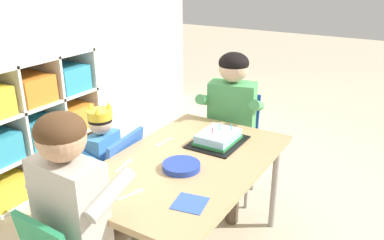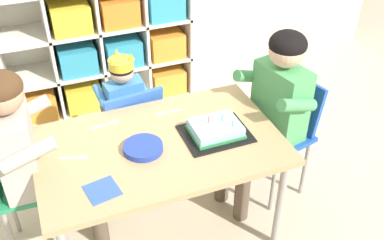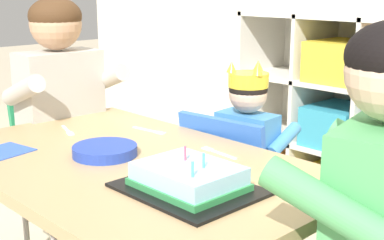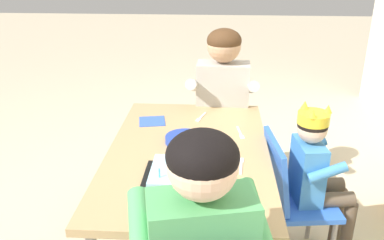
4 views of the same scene
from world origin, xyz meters
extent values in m
cube|color=tan|center=(0.00, 0.00, 0.60)|extent=(1.17, 0.72, 0.03)
cylinder|color=#9E9993|center=(-0.52, -0.30, 0.29)|extent=(0.04, 0.04, 0.58)
cylinder|color=#9E9993|center=(-0.52, 0.30, 0.29)|extent=(0.04, 0.04, 0.58)
cube|color=blue|center=(-0.03, 0.54, 0.35)|extent=(0.40, 0.33, 0.03)
cube|color=blue|center=(-0.02, 0.40, 0.52)|extent=(0.34, 0.11, 0.30)
cylinder|color=gray|center=(-0.20, 0.63, 0.17)|extent=(0.02, 0.02, 0.34)
cylinder|color=gray|center=(-0.17, 0.41, 0.17)|extent=(0.02, 0.02, 0.34)
cube|color=#3D7FBC|center=(-0.03, 0.55, 0.51)|extent=(0.22, 0.14, 0.29)
sphere|color=#DBB293|center=(-0.03, 0.55, 0.72)|extent=(0.13, 0.13, 0.13)
ellipsoid|color=black|center=(-0.03, 0.55, 0.74)|extent=(0.14, 0.14, 0.10)
cylinder|color=yellow|center=(-0.03, 0.55, 0.77)|extent=(0.14, 0.14, 0.05)
cone|color=yellow|center=(-0.04, 0.61, 0.82)|extent=(0.04, 0.04, 0.04)
cone|color=yellow|center=(0.02, 0.53, 0.82)|extent=(0.04, 0.04, 0.04)
cone|color=yellow|center=(-0.08, 0.51, 0.82)|extent=(0.04, 0.04, 0.04)
cylinder|color=brown|center=(0.02, 0.66, 0.39)|extent=(0.09, 0.22, 0.07)
cylinder|color=brown|center=(-0.11, 0.64, 0.39)|extent=(0.09, 0.22, 0.07)
cylinder|color=brown|center=(0.00, 0.76, 0.18)|extent=(0.06, 0.06, 0.36)
cylinder|color=brown|center=(-0.12, 0.75, 0.18)|extent=(0.06, 0.06, 0.36)
cylinder|color=#3D7FBC|center=(0.09, 0.60, 0.57)|extent=(0.06, 0.18, 0.10)
cylinder|color=#3D7FBC|center=(-0.16, 0.57, 0.57)|extent=(0.06, 0.18, 0.10)
cube|color=#238451|center=(-0.63, 0.16, 0.42)|extent=(0.32, 0.32, 0.03)
cube|color=#238451|center=(-0.77, 0.16, 0.55)|extent=(0.07, 0.28, 0.23)
cylinder|color=gray|center=(-0.51, 0.03, 0.21)|extent=(0.02, 0.02, 0.41)
cylinder|color=gray|center=(-0.50, 0.27, 0.21)|extent=(0.02, 0.02, 0.41)
cylinder|color=gray|center=(-0.76, 0.04, 0.21)|extent=(0.02, 0.02, 0.41)
cylinder|color=gray|center=(-0.75, 0.29, 0.21)|extent=(0.02, 0.02, 0.41)
cube|color=#B2ADA3|center=(-0.63, 0.16, 0.64)|extent=(0.17, 0.31, 0.42)
sphere|color=tan|center=(-0.63, 0.16, 0.95)|extent=(0.19, 0.19, 0.19)
ellipsoid|color=#472D19|center=(-0.63, 0.16, 0.98)|extent=(0.19, 0.19, 0.14)
cylinder|color=brown|center=(-0.48, 0.06, 0.46)|extent=(0.30, 0.11, 0.10)
cylinder|color=brown|center=(-0.48, 0.24, 0.46)|extent=(0.30, 0.11, 0.10)
cylinder|color=brown|center=(-0.33, 0.05, 0.22)|extent=(0.08, 0.08, 0.43)
cylinder|color=brown|center=(-0.33, 0.23, 0.22)|extent=(0.08, 0.08, 0.43)
cylinder|color=#B2ADA3|center=(-0.58, -0.02, 0.73)|extent=(0.25, 0.07, 0.14)
cylinder|color=#B2ADA3|center=(-0.56, 0.32, 0.73)|extent=(0.25, 0.07, 0.14)
sphere|color=#DBB293|center=(0.71, 0.09, 0.94)|extent=(0.19, 0.19, 0.19)
ellipsoid|color=black|center=(0.71, 0.09, 0.97)|extent=(0.19, 0.19, 0.14)
cylinder|color=#4C9E5B|center=(0.62, 0.24, 0.72)|extent=(0.26, 0.12, 0.14)
cylinder|color=#4C9E5B|center=(0.69, -0.09, 0.72)|extent=(0.26, 0.12, 0.14)
cube|color=black|center=(0.28, -0.03, 0.62)|extent=(0.33, 0.26, 0.01)
cube|color=#9ED1EF|center=(0.28, -0.03, 0.65)|extent=(0.23, 0.18, 0.06)
cube|color=#338E4C|center=(0.28, -0.03, 0.63)|extent=(0.24, 0.20, 0.02)
cylinder|color=#4CB2E5|center=(0.34, -0.08, 0.70)|extent=(0.01, 0.01, 0.04)
cylinder|color=#4CB2E5|center=(0.32, -0.02, 0.70)|extent=(0.01, 0.01, 0.04)
cylinder|color=#E54C66|center=(0.25, -0.01, 0.70)|extent=(0.01, 0.01, 0.04)
cylinder|color=#233DA3|center=(-0.08, -0.02, 0.63)|extent=(0.19, 0.19, 0.03)
cube|color=#3356B7|center=(-0.32, -0.21, 0.61)|extent=(0.16, 0.16, 0.00)
cube|color=white|center=(-0.42, 0.05, 0.62)|extent=(0.09, 0.04, 0.00)
cube|color=white|center=(-0.35, 0.03, 0.62)|extent=(0.04, 0.03, 0.00)
cube|color=white|center=(-0.23, 0.24, 0.62)|extent=(0.10, 0.02, 0.00)
cube|color=white|center=(-0.16, 0.25, 0.62)|extent=(0.04, 0.02, 0.00)
cube|color=white|center=(0.15, 0.23, 0.62)|extent=(0.10, 0.02, 0.00)
cube|color=white|center=(0.08, 0.23, 0.62)|extent=(0.04, 0.02, 0.00)
camera|label=1|loc=(-1.53, -0.95, 1.55)|focal=36.98mm
camera|label=2|loc=(-0.47, -1.63, 1.97)|focal=42.40mm
camera|label=3|loc=(1.18, -0.88, 1.10)|focal=51.09mm
camera|label=4|loc=(1.65, 0.12, 1.47)|focal=38.58mm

